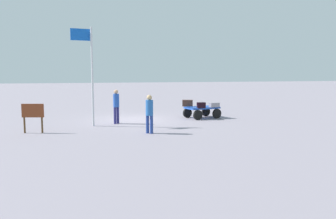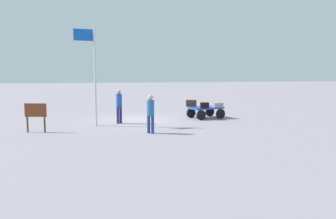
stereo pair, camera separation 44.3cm
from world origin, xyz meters
The scene contains 9 objects.
ground_plane centered at (0.00, 0.00, 0.00)m, with size 120.00×120.00×0.00m, color gray.
luggage_cart centered at (-3.92, 0.18, 0.47)m, with size 2.13×1.69×0.66m.
suitcase_grey centered at (-3.70, 0.74, 0.81)m, with size 0.47×0.38×0.31m.
suitcase_navy centered at (-3.21, -0.33, 0.84)m, with size 0.68×0.49×0.37m.
suitcase_dark centered at (-4.57, 0.48, 0.79)m, with size 0.62×0.41×0.25m.
worker_lead centered at (1.10, 1.27, 1.02)m, with size 0.43×0.43×1.78m.
worker_trailing centered at (-0.10, 4.44, 0.98)m, with size 0.46×0.46×1.70m.
flagpole centered at (2.41, 1.81, 2.94)m, with size 1.04×0.25×4.86m.
signboard centered at (4.90, 3.20, 0.87)m, with size 0.96×0.27×1.30m.
Camera 1 is at (2.48, 19.47, 2.77)m, focal length 37.45 mm.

